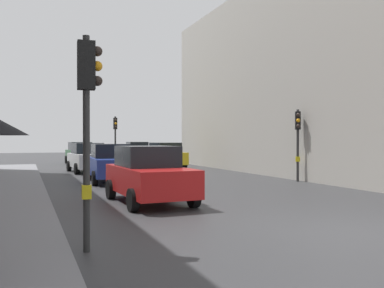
{
  "coord_description": "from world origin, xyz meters",
  "views": [
    {
      "loc": [
        -6.43,
        -7.22,
        1.96
      ],
      "look_at": [
        0.18,
        9.57,
        1.77
      ],
      "focal_mm": 39.69,
      "sensor_mm": 36.0,
      "label": 1
    }
  ],
  "objects_px": {
    "traffic_light_mid_street": "(298,132)",
    "traffic_light_far_median": "(115,132)",
    "car_blue_van": "(111,163)",
    "car_green_estate": "(80,153)",
    "car_dark_suv": "(137,152)",
    "car_red_sedan": "(149,175)",
    "traffic_light_near_left": "(88,103)",
    "car_white_compact": "(88,158)",
    "car_yellow_taxi": "(164,156)"
  },
  "relations": [
    {
      "from": "traffic_light_near_left",
      "to": "car_dark_suv",
      "type": "height_order",
      "value": "traffic_light_near_left"
    },
    {
      "from": "car_blue_van",
      "to": "car_white_compact",
      "type": "distance_m",
      "value": 6.37
    },
    {
      "from": "car_blue_van",
      "to": "car_yellow_taxi",
      "type": "bearing_deg",
      "value": 57.14
    },
    {
      "from": "car_blue_van",
      "to": "car_white_compact",
      "type": "relative_size",
      "value": 0.99
    },
    {
      "from": "traffic_light_near_left",
      "to": "car_white_compact",
      "type": "relative_size",
      "value": 0.88
    },
    {
      "from": "traffic_light_mid_street",
      "to": "car_blue_van",
      "type": "height_order",
      "value": "traffic_light_mid_street"
    },
    {
      "from": "traffic_light_mid_street",
      "to": "car_blue_van",
      "type": "bearing_deg",
      "value": 159.93
    },
    {
      "from": "car_white_compact",
      "to": "traffic_light_near_left",
      "type": "bearing_deg",
      "value": -97.64
    },
    {
      "from": "traffic_light_mid_street",
      "to": "car_dark_suv",
      "type": "bearing_deg",
      "value": 97.35
    },
    {
      "from": "traffic_light_far_median",
      "to": "traffic_light_near_left",
      "type": "xyz_separation_m",
      "value": [
        -5.16,
        -23.59,
        0.07
      ]
    },
    {
      "from": "traffic_light_far_median",
      "to": "traffic_light_near_left",
      "type": "bearing_deg",
      "value": -102.34
    },
    {
      "from": "traffic_light_far_median",
      "to": "car_white_compact",
      "type": "height_order",
      "value": "traffic_light_far_median"
    },
    {
      "from": "car_yellow_taxi",
      "to": "car_white_compact",
      "type": "xyz_separation_m",
      "value": [
        -5.3,
        -1.53,
        0.0
      ]
    },
    {
      "from": "traffic_light_near_left",
      "to": "car_white_compact",
      "type": "height_order",
      "value": "traffic_light_near_left"
    },
    {
      "from": "traffic_light_far_median",
      "to": "car_blue_van",
      "type": "distance_m",
      "value": 11.92
    },
    {
      "from": "car_red_sedan",
      "to": "traffic_light_far_median",
      "type": "bearing_deg",
      "value": 81.92
    },
    {
      "from": "car_red_sedan",
      "to": "car_dark_suv",
      "type": "height_order",
      "value": "same"
    },
    {
      "from": "car_yellow_taxi",
      "to": "car_red_sedan",
      "type": "distance_m",
      "value": 15.68
    },
    {
      "from": "car_yellow_taxi",
      "to": "car_green_estate",
      "type": "bearing_deg",
      "value": 121.57
    },
    {
      "from": "traffic_light_far_median",
      "to": "car_blue_van",
      "type": "relative_size",
      "value": 0.86
    },
    {
      "from": "traffic_light_far_median",
      "to": "car_blue_van",
      "type": "height_order",
      "value": "traffic_light_far_median"
    },
    {
      "from": "car_green_estate",
      "to": "car_red_sedan",
      "type": "distance_m",
      "value": 22.38
    },
    {
      "from": "car_dark_suv",
      "to": "traffic_light_mid_street",
      "type": "bearing_deg",
      "value": -82.65
    },
    {
      "from": "car_green_estate",
      "to": "car_yellow_taxi",
      "type": "bearing_deg",
      "value": -58.43
    },
    {
      "from": "traffic_light_far_median",
      "to": "car_red_sedan",
      "type": "bearing_deg",
      "value": -98.08
    },
    {
      "from": "traffic_light_far_median",
      "to": "traffic_light_mid_street",
      "type": "xyz_separation_m",
      "value": [
        5.68,
        -14.53,
        -0.21
      ]
    },
    {
      "from": "traffic_light_far_median",
      "to": "car_green_estate",
      "type": "bearing_deg",
      "value": 117.51
    },
    {
      "from": "traffic_light_near_left",
      "to": "car_green_estate",
      "type": "bearing_deg",
      "value": 83.56
    },
    {
      "from": "traffic_light_mid_street",
      "to": "car_blue_van",
      "type": "xyz_separation_m",
      "value": [
        -8.17,
        2.98,
        -1.45
      ]
    },
    {
      "from": "traffic_light_mid_street",
      "to": "car_red_sedan",
      "type": "bearing_deg",
      "value": -154.8
    },
    {
      "from": "traffic_light_mid_street",
      "to": "car_blue_van",
      "type": "relative_size",
      "value": 0.79
    },
    {
      "from": "traffic_light_mid_street",
      "to": "car_yellow_taxi",
      "type": "distance_m",
      "value": 11.4
    },
    {
      "from": "car_blue_van",
      "to": "car_green_estate",
      "type": "xyz_separation_m",
      "value": [
        0.44,
        15.48,
        0.0
      ]
    },
    {
      "from": "car_green_estate",
      "to": "car_dark_suv",
      "type": "relative_size",
      "value": 1.01
    },
    {
      "from": "traffic_light_near_left",
      "to": "car_dark_suv",
      "type": "xyz_separation_m",
      "value": [
        8.22,
        29.39,
        -1.72
      ]
    },
    {
      "from": "traffic_light_far_median",
      "to": "car_white_compact",
      "type": "xyz_separation_m",
      "value": [
        -2.69,
        -5.17,
        -1.66
      ]
    },
    {
      "from": "car_yellow_taxi",
      "to": "car_blue_van",
      "type": "relative_size",
      "value": 1.01
    },
    {
      "from": "traffic_light_mid_street",
      "to": "traffic_light_far_median",
      "type": "bearing_deg",
      "value": 111.35
    },
    {
      "from": "car_yellow_taxi",
      "to": "car_green_estate",
      "type": "relative_size",
      "value": 1.01
    },
    {
      "from": "car_blue_van",
      "to": "car_red_sedan",
      "type": "xyz_separation_m",
      "value": [
        -0.13,
        -6.89,
        0.0
      ]
    },
    {
      "from": "traffic_light_near_left",
      "to": "car_green_estate",
      "type": "distance_m",
      "value": 27.76
    },
    {
      "from": "car_dark_suv",
      "to": "car_white_compact",
      "type": "bearing_deg",
      "value": -117.63
    },
    {
      "from": "traffic_light_mid_street",
      "to": "traffic_light_near_left",
      "type": "relative_size",
      "value": 0.89
    },
    {
      "from": "car_dark_suv",
      "to": "traffic_light_far_median",
      "type": "bearing_deg",
      "value": -117.77
    },
    {
      "from": "car_white_compact",
      "to": "car_yellow_taxi",
      "type": "bearing_deg",
      "value": 16.07
    },
    {
      "from": "car_white_compact",
      "to": "traffic_light_mid_street",
      "type": "bearing_deg",
      "value": -48.17
    },
    {
      "from": "traffic_light_near_left",
      "to": "car_red_sedan",
      "type": "distance_m",
      "value": 6.01
    },
    {
      "from": "traffic_light_near_left",
      "to": "car_dark_suv",
      "type": "relative_size",
      "value": 0.89
    },
    {
      "from": "traffic_light_near_left",
      "to": "traffic_light_mid_street",
      "type": "bearing_deg",
      "value": 39.9
    },
    {
      "from": "traffic_light_mid_street",
      "to": "car_dark_suv",
      "type": "xyz_separation_m",
      "value": [
        -2.62,
        20.33,
        -1.45
      ]
    }
  ]
}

